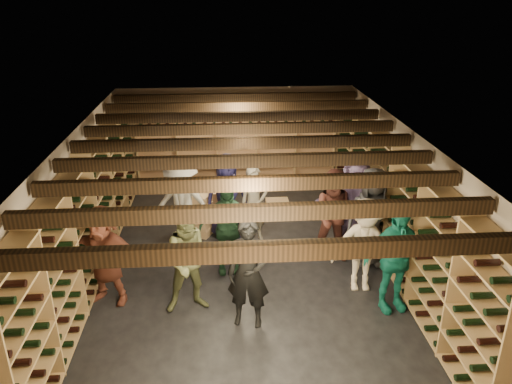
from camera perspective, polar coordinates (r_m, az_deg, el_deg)
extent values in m
plane|color=black|center=(8.89, -1.23, -8.46)|extent=(8.00, 8.00, 0.00)
cube|color=tan|center=(12.10, -2.27, 6.31)|extent=(5.50, 0.02, 2.40)
cube|color=tan|center=(4.96, 1.22, -20.42)|extent=(5.50, 0.02, 2.40)
cube|color=tan|center=(8.67, -19.78, -1.83)|extent=(0.02, 8.00, 2.40)
cube|color=tan|center=(8.89, 16.69, -0.81)|extent=(0.02, 8.00, 2.40)
cube|color=beige|center=(7.93, -1.38, 6.57)|extent=(5.50, 8.00, 0.01)
cube|color=black|center=(4.74, 0.76, -6.80)|extent=(5.40, 0.12, 0.18)
cube|color=black|center=(5.51, 0.00, -2.35)|extent=(5.40, 0.12, 0.18)
cube|color=black|center=(6.32, -0.57, 0.98)|extent=(5.40, 0.12, 0.18)
cube|color=black|center=(7.14, -1.01, 3.56)|extent=(5.40, 0.12, 0.18)
cube|color=black|center=(7.97, -1.37, 5.60)|extent=(5.40, 0.12, 0.18)
cube|color=black|center=(8.81, -1.65, 7.26)|extent=(5.40, 0.12, 0.18)
cube|color=black|center=(9.65, -1.89, 8.62)|extent=(5.40, 0.12, 0.18)
cube|color=black|center=(10.50, -2.09, 9.77)|extent=(5.40, 0.12, 0.18)
cube|color=black|center=(11.36, -2.26, 10.74)|extent=(5.40, 0.12, 0.18)
cube|color=#A4824F|center=(8.67, -18.53, -2.56)|extent=(0.32, 7.50, 2.15)
cube|color=#A4824F|center=(8.88, 15.51, -1.58)|extent=(0.32, 7.50, 2.15)
cube|color=#A4824F|center=(11.97, -2.23, 5.51)|extent=(4.70, 0.30, 2.15)
cube|color=tan|center=(10.00, -6.56, -4.34)|extent=(0.59, 0.50, 0.17)
cube|color=tan|center=(9.92, -6.61, -3.47)|extent=(0.59, 0.50, 0.17)
cube|color=tan|center=(9.85, -6.65, -2.58)|extent=(0.59, 0.50, 0.17)
cube|color=tan|center=(9.78, -6.70, -1.68)|extent=(0.59, 0.50, 0.17)
cube|color=tan|center=(9.71, -6.74, -0.76)|extent=(0.59, 0.50, 0.17)
cube|color=tan|center=(10.52, -4.69, -2.83)|extent=(0.56, 0.42, 0.17)
cube|color=tan|center=(10.45, -4.72, -1.99)|extent=(0.56, 0.42, 0.17)
cube|color=tan|center=(10.38, -4.75, -1.14)|extent=(0.56, 0.42, 0.17)
cube|color=tan|center=(10.31, -4.78, -0.27)|extent=(0.56, 0.42, 0.17)
cube|color=tan|center=(11.13, 2.43, -1.31)|extent=(0.50, 0.33, 0.17)
imported|color=black|center=(7.10, -0.85, -9.29)|extent=(0.68, 0.52, 1.67)
imported|color=brown|center=(7.47, -7.43, -7.71)|extent=(0.91, 0.76, 1.68)
imported|color=beige|center=(8.08, 12.20, -5.99)|extent=(1.06, 0.66, 1.58)
imported|color=#13725F|center=(7.70, 15.57, -7.38)|extent=(1.05, 0.59, 1.70)
imported|color=brown|center=(7.96, -16.94, -6.90)|extent=(1.56, 0.96, 1.60)
imported|color=#1B1842|center=(9.56, -3.37, -0.46)|extent=(0.94, 0.72, 1.70)
imported|color=gray|center=(9.44, -0.20, -1.37)|extent=(0.61, 0.47, 1.50)
imported|color=#4E261F|center=(8.80, 9.07, -2.78)|extent=(0.97, 0.84, 1.72)
imported|color=#B0ABA1|center=(9.22, -8.46, -1.46)|extent=(1.24, 0.89, 1.74)
imported|color=#22482F|center=(8.40, -3.35, -4.16)|extent=(0.98, 0.46, 1.62)
imported|color=slate|center=(9.25, 11.19, -1.31)|extent=(1.71, 0.63, 1.81)
imported|color=#38393E|center=(8.84, 12.99, -2.78)|extent=(0.88, 0.59, 1.77)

